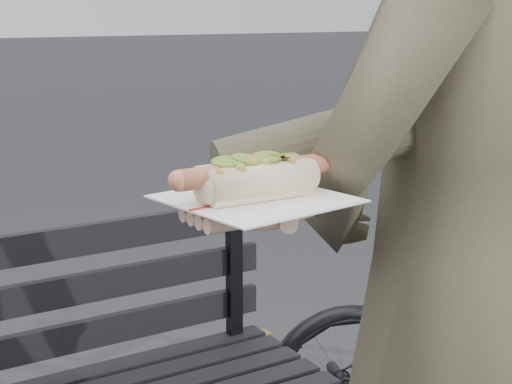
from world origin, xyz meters
TOP-DOWN VIEW (x-y plane):
  - bicycle at (1.52, 0.78)m, footprint 1.63×1.00m
  - person at (0.49, 0.00)m, footprint 0.78×0.62m
  - held_hotdog at (0.27, -0.02)m, footprint 0.64×0.30m

SIDE VIEW (x-z plane):
  - bicycle at x=1.52m, z-range 0.00..0.81m
  - person at x=0.49m, z-range 0.00..1.88m
  - held_hotdog at x=0.27m, z-range 1.13..1.33m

